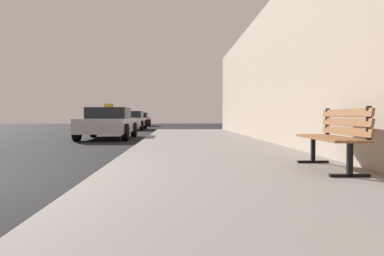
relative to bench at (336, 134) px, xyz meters
name	(u,v)px	position (x,y,z in m)	size (l,w,h in m)	color
sidewalk	(245,180)	(-1.39, -0.41, -0.58)	(4.00, 32.00, 0.15)	gray
bench	(336,134)	(0.00, 0.00, 0.00)	(0.57, 1.58, 0.89)	brown
car_silver	(108,123)	(-5.07, 9.38, -0.01)	(2.00, 4.03, 1.43)	#B7B7BF
car_white	(131,120)	(-5.41, 19.02, -0.01)	(1.96, 4.13, 1.27)	white
car_red	(139,119)	(-5.82, 28.21, -0.01)	(1.99, 4.44, 1.43)	red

